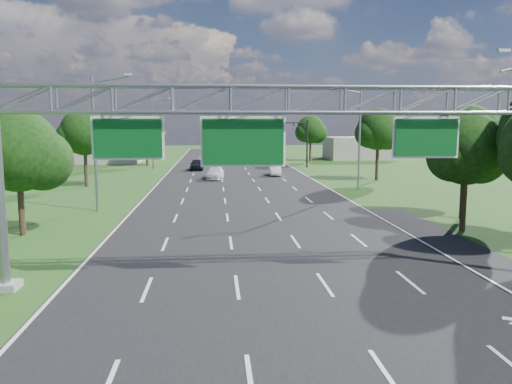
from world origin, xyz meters
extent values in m
plane|color=#2B4C16|center=(0.00, 30.00, 0.00)|extent=(220.00, 220.00, 0.00)
cube|color=black|center=(0.00, 30.00, 0.00)|extent=(18.00, 180.00, 0.02)
cube|color=black|center=(10.20, 14.00, 0.00)|extent=(3.00, 30.00, 0.02)
cube|color=gray|center=(-11.00, 12.00, 0.15)|extent=(1.00, 1.00, 0.30)
cube|color=beige|center=(9.10, 12.00, 9.50)|extent=(0.50, 0.22, 0.12)
cube|color=white|center=(-6.00, 11.98, 6.00)|extent=(2.80, 0.05, 1.70)
cube|color=#094B19|center=(-6.00, 11.92, 6.00)|extent=(2.62, 0.05, 1.52)
cube|color=white|center=(-1.50, 11.98, 5.85)|extent=(3.40, 0.05, 2.00)
cube|color=#094B19|center=(-1.50, 11.92, 5.85)|extent=(3.22, 0.05, 1.82)
cube|color=white|center=(6.00, 11.98, 6.00)|extent=(2.80, 0.05, 1.70)
cube|color=#094B19|center=(6.00, 11.92, 6.00)|extent=(2.62, 0.05, 1.52)
cylinder|color=black|center=(11.00, 65.00, 3.50)|extent=(0.24, 0.24, 7.00)
cylinder|color=black|center=(5.00, 65.00, 6.60)|extent=(12.00, 0.18, 0.18)
imported|color=black|center=(-1.00, 65.00, 6.05)|extent=(0.18, 0.22, 1.10)
imported|color=black|center=(4.00, 65.00, 6.05)|extent=(0.18, 0.22, 1.10)
imported|color=black|center=(9.00, 65.00, 6.05)|extent=(0.18, 0.22, 1.10)
cylinder|color=gray|center=(-11.50, 30.00, 5.00)|extent=(0.20, 0.20, 10.00)
cylinder|color=gray|center=(-10.20, 30.00, 9.70)|extent=(2.78, 0.12, 0.60)
cube|color=beige|center=(-8.90, 30.00, 10.10)|extent=(0.55, 0.22, 0.12)
cylinder|color=gray|center=(-11.50, 65.00, 5.00)|extent=(0.20, 0.20, 10.00)
cylinder|color=gray|center=(-10.20, 65.00, 9.70)|extent=(2.78, 0.12, 0.60)
cube|color=beige|center=(-8.90, 65.00, 10.10)|extent=(0.55, 0.22, 0.12)
cylinder|color=gray|center=(11.50, 40.00, 5.00)|extent=(0.20, 0.20, 10.00)
cylinder|color=gray|center=(10.20, 40.00, 9.70)|extent=(2.78, 0.12, 0.60)
cube|color=beige|center=(8.90, 40.00, 10.10)|extent=(0.55, 0.22, 0.12)
cylinder|color=#2D2116|center=(12.50, 21.00, 1.65)|extent=(0.36, 0.36, 3.30)
sphere|color=black|center=(12.50, 21.00, 5.06)|extent=(4.40, 4.40, 4.40)
sphere|color=black|center=(13.60, 21.40, 4.51)|extent=(3.30, 3.30, 3.30)
sphere|color=black|center=(11.51, 20.70, 4.62)|extent=(3.08, 3.08, 3.08)
cylinder|color=#2D2116|center=(14.50, 25.00, 1.76)|extent=(0.36, 0.36, 3.52)
sphere|color=black|center=(14.50, 25.00, 5.44)|extent=(4.80, 4.80, 4.80)
sphere|color=black|center=(15.70, 25.40, 4.84)|extent=(3.60, 3.60, 3.60)
sphere|color=black|center=(13.42, 24.70, 4.96)|extent=(3.36, 3.36, 3.36)
cylinder|color=#2D2116|center=(-14.00, 22.00, 1.54)|extent=(0.36, 0.36, 3.08)
sphere|color=black|center=(-14.00, 22.00, 5.00)|extent=(4.80, 4.80, 4.80)
sphere|color=black|center=(-12.80, 22.40, 4.40)|extent=(3.60, 3.60, 3.60)
cylinder|color=#2D2116|center=(-16.00, 45.00, 1.87)|extent=(0.36, 0.36, 3.74)
sphere|color=black|center=(-16.00, 45.00, 5.66)|extent=(4.80, 4.80, 4.80)
sphere|color=black|center=(-14.80, 45.40, 5.06)|extent=(3.60, 3.60, 3.60)
sphere|color=black|center=(-17.08, 44.70, 5.18)|extent=(3.36, 3.36, 3.36)
cylinder|color=#2D2116|center=(-13.00, 70.00, 1.65)|extent=(0.36, 0.36, 3.30)
sphere|color=black|center=(-13.00, 70.00, 5.22)|extent=(4.80, 4.80, 4.80)
sphere|color=black|center=(-11.80, 70.40, 4.62)|extent=(3.60, 3.60, 3.60)
sphere|color=black|center=(-14.08, 69.70, 4.74)|extent=(3.36, 3.36, 3.36)
cylinder|color=#2D2116|center=(16.00, 48.00, 1.98)|extent=(0.36, 0.36, 3.96)
sphere|color=black|center=(16.00, 48.00, 5.88)|extent=(4.80, 4.80, 4.80)
sphere|color=black|center=(17.20, 48.40, 5.28)|extent=(3.60, 3.60, 3.60)
sphere|color=black|center=(14.92, 47.70, 5.40)|extent=(3.36, 3.36, 3.36)
cylinder|color=#2D2116|center=(14.00, 78.00, 1.76)|extent=(0.36, 0.36, 3.52)
sphere|color=black|center=(14.00, 78.00, 5.44)|extent=(4.80, 4.80, 4.80)
sphere|color=black|center=(15.20, 78.40, 4.84)|extent=(3.60, 3.60, 3.60)
sphere|color=black|center=(12.92, 77.70, 4.96)|extent=(3.36, 3.36, 3.36)
cube|color=#A39789|center=(-22.00, 78.00, 2.50)|extent=(14.00, 10.00, 5.00)
cube|color=#A39789|center=(24.00, 82.00, 2.00)|extent=(12.00, 9.00, 4.00)
imported|color=white|center=(-2.58, 51.03, 0.73)|extent=(2.28, 5.12, 1.46)
imported|color=black|center=(-5.17, 62.53, 0.77)|extent=(1.85, 4.52, 1.54)
imported|color=silver|center=(5.01, 54.39, 0.64)|extent=(1.67, 3.97, 1.27)
cube|color=silver|center=(4.49, 81.21, 1.49)|extent=(2.77, 5.62, 2.70)
cube|color=silver|center=(4.49, 77.43, 0.99)|extent=(2.29, 2.21, 1.98)
cylinder|color=black|center=(3.50, 77.61, 0.45)|extent=(0.32, 0.90, 0.90)
cylinder|color=black|center=(5.48, 77.61, 0.45)|extent=(0.32, 0.90, 0.90)
cylinder|color=black|center=(3.50, 83.01, 0.45)|extent=(0.32, 0.90, 0.90)
cylinder|color=black|center=(5.48, 83.01, 0.45)|extent=(0.32, 0.90, 0.90)
camera|label=1|loc=(-2.65, -7.91, 6.59)|focal=35.00mm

